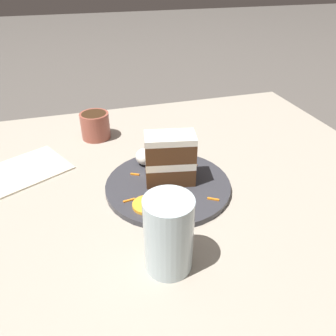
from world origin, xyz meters
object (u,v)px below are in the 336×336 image
(cream_dollop, at_px, (144,157))
(coffee_mug, at_px, (95,125))
(orange_garnish, at_px, (146,205))
(drinking_glass, at_px, (169,239))
(menu_card, at_px, (8,177))
(cake_slice, at_px, (170,159))
(plate, at_px, (168,185))

(cream_dollop, relative_size, coffee_mug, 0.59)
(orange_garnish, distance_m, drinking_glass, 0.14)
(orange_garnish, height_order, coffee_mug, coffee_mug)
(menu_card, bearing_deg, orange_garnish, 26.30)
(orange_garnish, bearing_deg, cake_slice, 135.57)
(menu_card, bearing_deg, coffee_mug, 96.45)
(cream_dollop, distance_m, orange_garnish, 0.16)
(cream_dollop, distance_m, menu_card, 0.31)
(cake_slice, relative_size, coffee_mug, 1.44)
(plate, bearing_deg, menu_card, -112.78)
(plate, bearing_deg, orange_garnish, -44.59)
(plate, xyz_separation_m, coffee_mug, (-0.28, -0.12, 0.03))
(plate, xyz_separation_m, cake_slice, (-0.01, 0.01, 0.06))
(drinking_glass, height_order, menu_card, drinking_glass)
(coffee_mug, bearing_deg, plate, 23.39)
(drinking_glass, bearing_deg, plate, 163.84)
(drinking_glass, xyz_separation_m, menu_card, (-0.34, -0.28, -0.05))
(plate, bearing_deg, cream_dollop, -162.10)
(cream_dollop, height_order, menu_card, cream_dollop)
(plate, xyz_separation_m, orange_garnish, (0.06, -0.06, 0.01))
(cream_dollop, xyz_separation_m, menu_card, (-0.05, -0.31, -0.03))
(cake_slice, xyz_separation_m, coffee_mug, (-0.27, -0.13, -0.03))
(plate, distance_m, drinking_glass, 0.21)
(coffee_mug, xyz_separation_m, menu_card, (0.14, -0.21, -0.04))
(plate, bearing_deg, drinking_glass, -16.16)
(plate, distance_m, orange_garnish, 0.09)
(orange_garnish, relative_size, menu_card, 0.21)
(orange_garnish, bearing_deg, menu_card, -126.63)
(plate, xyz_separation_m, menu_card, (-0.14, -0.33, -0.00))
(cream_dollop, bearing_deg, orange_garnish, -11.74)
(plate, xyz_separation_m, drinking_glass, (0.20, -0.06, 0.05))
(plate, height_order, drinking_glass, drinking_glass)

